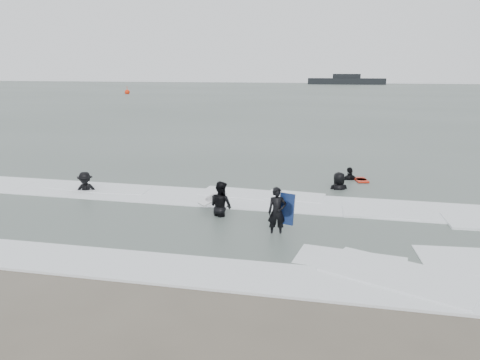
% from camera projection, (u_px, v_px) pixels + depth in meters
% --- Properties ---
extents(ground, '(320.00, 320.00, 0.00)m').
position_uv_depth(ground, '(197.00, 263.00, 12.40)').
color(ground, brown).
rests_on(ground, ground).
extents(sea, '(320.00, 320.00, 0.00)m').
position_uv_depth(sea, '(331.00, 96.00, 88.14)').
color(sea, '#47544C').
rests_on(sea, ground).
extents(surfer_centre, '(0.65, 0.51, 1.56)m').
position_uv_depth(surfer_centre, '(277.00, 236.00, 14.42)').
color(surfer_centre, black).
rests_on(surfer_centre, ground).
extents(surfer_wading, '(1.10, 1.03, 1.81)m').
position_uv_depth(surfer_wading, '(221.00, 216.00, 16.30)').
color(surfer_wading, black).
rests_on(surfer_wading, ground).
extents(surfer_breaker, '(1.25, 0.92, 1.73)m').
position_uv_depth(surfer_breaker, '(86.00, 193.00, 19.42)').
color(surfer_breaker, black).
rests_on(surfer_breaker, ground).
extents(surfer_right_near, '(1.13, 0.86, 1.78)m').
position_uv_depth(surfer_right_near, '(350.00, 181.00, 21.49)').
color(surfer_right_near, black).
rests_on(surfer_right_near, ground).
extents(surfer_right_far, '(1.09, 0.89, 1.93)m').
position_uv_depth(surfer_right_far, '(339.00, 190.00, 19.80)').
color(surfer_right_far, black).
rests_on(surfer_right_far, ground).
extents(surf_foam, '(30.03, 9.06, 0.09)m').
position_uv_depth(surf_foam, '(231.00, 219.00, 15.89)').
color(surf_foam, white).
rests_on(surf_foam, ground).
extents(bodyboards, '(6.11, 8.36, 1.25)m').
position_uv_depth(bodyboards, '(293.00, 194.00, 17.36)').
color(bodyboards, '#10204D').
rests_on(bodyboards, ground).
extents(buoy, '(1.00, 1.00, 1.65)m').
position_uv_depth(buoy, '(127.00, 92.00, 94.36)').
color(buoy, red).
rests_on(buoy, ground).
extents(vessel_horizon, '(24.61, 4.39, 3.34)m').
position_uv_depth(vessel_horizon, '(346.00, 81.00, 151.93)').
color(vessel_horizon, black).
rests_on(vessel_horizon, ground).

